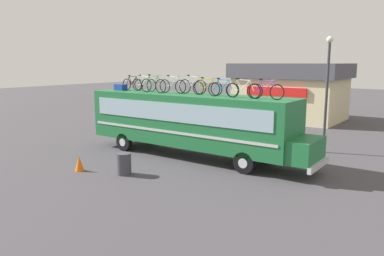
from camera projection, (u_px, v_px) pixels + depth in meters
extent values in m
plane|color=#423F44|center=(188.00, 156.00, 19.43)|extent=(120.00, 120.00, 0.00)
cube|color=#1E6B38|center=(188.00, 119.00, 19.09)|extent=(11.37, 2.45, 2.54)
cube|color=#1E6B38|center=(306.00, 150.00, 15.66)|extent=(0.98, 2.26, 0.97)
cube|color=#99B7C6|center=(172.00, 112.00, 18.02)|extent=(10.46, 0.04, 0.90)
cube|color=#99B7C6|center=(201.00, 107.00, 20.00)|extent=(10.46, 0.04, 0.90)
cube|color=silver|center=(172.00, 132.00, 18.19)|extent=(10.91, 0.03, 0.12)
cube|color=silver|center=(201.00, 125.00, 20.17)|extent=(10.91, 0.03, 0.12)
cube|color=silver|center=(318.00, 165.00, 15.44)|extent=(0.16, 2.33, 0.24)
cylinder|color=black|center=(244.00, 163.00, 16.24)|extent=(0.97, 0.28, 0.97)
cylinder|color=silver|center=(244.00, 163.00, 16.24)|extent=(0.44, 0.30, 0.44)
cylinder|color=black|center=(266.00, 153.00, 17.98)|extent=(0.97, 0.28, 0.97)
cylinder|color=silver|center=(266.00, 153.00, 17.98)|extent=(0.44, 0.30, 0.44)
cylinder|color=black|center=(124.00, 142.00, 20.51)|extent=(0.97, 0.28, 0.97)
cylinder|color=silver|center=(124.00, 142.00, 20.51)|extent=(0.44, 0.30, 0.44)
cylinder|color=black|center=(151.00, 136.00, 22.24)|extent=(0.97, 0.28, 0.97)
cylinder|color=silver|center=(151.00, 136.00, 22.24)|extent=(0.44, 0.30, 0.44)
cube|color=#193899|center=(121.00, 87.00, 21.50)|extent=(0.67, 0.43, 0.34)
torus|color=black|center=(127.00, 84.00, 21.77)|extent=(0.65, 0.04, 0.65)
torus|color=black|center=(139.00, 85.00, 21.23)|extent=(0.65, 0.04, 0.65)
cylinder|color=black|center=(130.00, 80.00, 21.57)|extent=(0.19, 0.04, 0.46)
cylinder|color=black|center=(134.00, 81.00, 21.41)|extent=(0.44, 0.04, 0.45)
cylinder|color=black|center=(133.00, 77.00, 21.41)|extent=(0.57, 0.04, 0.07)
cylinder|color=black|center=(129.00, 84.00, 21.67)|extent=(0.36, 0.03, 0.05)
cylinder|color=black|center=(128.00, 80.00, 21.67)|extent=(0.24, 0.03, 0.48)
cylinder|color=black|center=(137.00, 81.00, 21.24)|extent=(0.20, 0.03, 0.45)
cylinder|color=silver|center=(136.00, 76.00, 21.24)|extent=(0.03, 0.44, 0.03)
ellipsoid|color=black|center=(129.00, 75.00, 21.57)|extent=(0.20, 0.08, 0.06)
torus|color=black|center=(137.00, 85.00, 21.07)|extent=(0.68, 0.04, 0.68)
torus|color=black|center=(151.00, 85.00, 20.45)|extent=(0.68, 0.04, 0.68)
cylinder|color=white|center=(141.00, 80.00, 20.84)|extent=(0.21, 0.04, 0.49)
cylinder|color=white|center=(145.00, 81.00, 20.65)|extent=(0.50, 0.04, 0.47)
cylinder|color=white|center=(144.00, 76.00, 20.66)|extent=(0.65, 0.04, 0.07)
cylinder|color=white|center=(140.00, 85.00, 20.95)|extent=(0.41, 0.03, 0.05)
cylinder|color=white|center=(138.00, 80.00, 20.96)|extent=(0.26, 0.03, 0.51)
cylinder|color=white|center=(150.00, 81.00, 20.46)|extent=(0.22, 0.03, 0.48)
cylinder|color=silver|center=(149.00, 76.00, 20.47)|extent=(0.03, 0.44, 0.03)
ellipsoid|color=black|center=(140.00, 75.00, 20.84)|extent=(0.20, 0.08, 0.06)
torus|color=black|center=(146.00, 85.00, 19.94)|extent=(0.73, 0.04, 0.73)
torus|color=black|center=(161.00, 86.00, 19.36)|extent=(0.73, 0.04, 0.73)
cylinder|color=green|center=(150.00, 80.00, 19.71)|extent=(0.20, 0.04, 0.52)
cylinder|color=green|center=(155.00, 81.00, 19.54)|extent=(0.47, 0.04, 0.50)
cylinder|color=green|center=(153.00, 76.00, 19.55)|extent=(0.61, 0.04, 0.07)
cylinder|color=green|center=(149.00, 85.00, 19.82)|extent=(0.38, 0.03, 0.05)
cylinder|color=green|center=(148.00, 80.00, 19.83)|extent=(0.25, 0.03, 0.54)
cylinder|color=green|center=(159.00, 81.00, 19.36)|extent=(0.21, 0.03, 0.51)
cylinder|color=silver|center=(158.00, 75.00, 19.37)|extent=(0.03, 0.44, 0.03)
ellipsoid|color=black|center=(149.00, 75.00, 19.71)|extent=(0.20, 0.08, 0.06)
torus|color=black|center=(165.00, 86.00, 19.69)|extent=(0.70, 0.04, 0.70)
torus|color=black|center=(181.00, 87.00, 19.09)|extent=(0.70, 0.04, 0.70)
cylinder|color=white|center=(169.00, 81.00, 19.46)|extent=(0.20, 0.04, 0.50)
cylinder|color=white|center=(174.00, 82.00, 19.28)|extent=(0.48, 0.04, 0.48)
cylinder|color=white|center=(173.00, 77.00, 19.29)|extent=(0.63, 0.04, 0.07)
cylinder|color=white|center=(168.00, 86.00, 19.57)|extent=(0.40, 0.03, 0.05)
cylinder|color=white|center=(167.00, 81.00, 19.58)|extent=(0.26, 0.03, 0.52)
cylinder|color=white|center=(179.00, 82.00, 19.10)|extent=(0.22, 0.03, 0.49)
cylinder|color=silver|center=(178.00, 76.00, 19.10)|extent=(0.03, 0.44, 0.03)
ellipsoid|color=black|center=(168.00, 76.00, 19.46)|extent=(0.20, 0.08, 0.06)
torus|color=black|center=(185.00, 86.00, 19.15)|extent=(0.73, 0.04, 0.73)
torus|color=black|center=(200.00, 87.00, 18.60)|extent=(0.73, 0.04, 0.73)
cylinder|color=white|center=(189.00, 81.00, 18.94)|extent=(0.19, 0.04, 0.52)
cylinder|color=white|center=(194.00, 82.00, 18.77)|extent=(0.45, 0.04, 0.50)
cylinder|color=white|center=(193.00, 76.00, 18.77)|extent=(0.58, 0.04, 0.07)
cylinder|color=white|center=(188.00, 86.00, 19.04)|extent=(0.37, 0.03, 0.05)
cylinder|color=white|center=(187.00, 81.00, 19.04)|extent=(0.24, 0.03, 0.54)
cylinder|color=white|center=(199.00, 82.00, 18.60)|extent=(0.20, 0.03, 0.51)
cylinder|color=silver|center=(197.00, 76.00, 18.60)|extent=(0.03, 0.44, 0.03)
ellipsoid|color=black|center=(188.00, 75.00, 18.93)|extent=(0.20, 0.08, 0.06)
torus|color=black|center=(198.00, 88.00, 18.46)|extent=(0.66, 0.04, 0.66)
torus|color=black|center=(216.00, 89.00, 17.85)|extent=(0.66, 0.04, 0.66)
cylinder|color=#B2B20C|center=(204.00, 83.00, 18.23)|extent=(0.20, 0.04, 0.47)
cylinder|color=#B2B20C|center=(209.00, 84.00, 18.06)|extent=(0.49, 0.04, 0.45)
cylinder|color=#B2B20C|center=(208.00, 79.00, 18.06)|extent=(0.63, 0.04, 0.07)
cylinder|color=#B2B20C|center=(202.00, 88.00, 18.34)|extent=(0.40, 0.03, 0.05)
cylinder|color=#B2B20C|center=(200.00, 83.00, 18.35)|extent=(0.26, 0.03, 0.49)
cylinder|color=#B2B20C|center=(215.00, 84.00, 17.87)|extent=(0.22, 0.03, 0.46)
cylinder|color=silver|center=(213.00, 78.00, 17.88)|extent=(0.03, 0.44, 0.03)
ellipsoid|color=black|center=(202.00, 78.00, 18.24)|extent=(0.20, 0.08, 0.06)
torus|color=black|center=(214.00, 89.00, 17.59)|extent=(0.66, 0.04, 0.66)
torus|color=black|center=(232.00, 90.00, 17.03)|extent=(0.66, 0.04, 0.66)
cylinder|color=#197FDB|center=(219.00, 84.00, 17.38)|extent=(0.19, 0.04, 0.47)
cylinder|color=#197FDB|center=(225.00, 85.00, 17.21)|extent=(0.45, 0.04, 0.45)
cylinder|color=#197FDB|center=(223.00, 80.00, 17.22)|extent=(0.58, 0.04, 0.07)
cylinder|color=#197FDB|center=(217.00, 89.00, 17.48)|extent=(0.37, 0.03, 0.05)
cylinder|color=#197FDB|center=(216.00, 84.00, 17.48)|extent=(0.24, 0.03, 0.49)
cylinder|color=#197FDB|center=(230.00, 85.00, 17.04)|extent=(0.20, 0.03, 0.46)
cylinder|color=silver|center=(229.00, 79.00, 17.04)|extent=(0.03, 0.44, 0.03)
ellipsoid|color=black|center=(218.00, 78.00, 17.37)|extent=(0.20, 0.08, 0.06)
torus|color=black|center=(233.00, 90.00, 16.98)|extent=(0.67, 0.04, 0.67)
torus|color=black|center=(254.00, 91.00, 16.37)|extent=(0.67, 0.04, 0.67)
cylinder|color=white|center=(239.00, 85.00, 16.75)|extent=(0.20, 0.04, 0.47)
cylinder|color=white|center=(245.00, 85.00, 16.57)|extent=(0.49, 0.04, 0.46)
cylinder|color=white|center=(244.00, 80.00, 16.58)|extent=(0.63, 0.04, 0.07)
cylinder|color=white|center=(237.00, 90.00, 16.86)|extent=(0.40, 0.03, 0.05)
cylinder|color=white|center=(235.00, 85.00, 16.87)|extent=(0.26, 0.03, 0.49)
cylinder|color=white|center=(252.00, 86.00, 16.39)|extent=(0.22, 0.03, 0.46)
cylinder|color=silver|center=(250.00, 79.00, 16.39)|extent=(0.03, 0.44, 0.03)
ellipsoid|color=black|center=(238.00, 79.00, 16.76)|extent=(0.20, 0.08, 0.06)
torus|color=black|center=(256.00, 91.00, 16.35)|extent=(0.67, 0.04, 0.67)
torus|color=black|center=(277.00, 92.00, 15.79)|extent=(0.67, 0.04, 0.67)
cylinder|color=purple|center=(262.00, 86.00, 16.14)|extent=(0.19, 0.04, 0.48)
cylinder|color=purple|center=(268.00, 86.00, 15.97)|extent=(0.46, 0.04, 0.46)
cylinder|color=purple|center=(267.00, 81.00, 15.98)|extent=(0.59, 0.04, 0.07)
cylinder|color=purple|center=(260.00, 91.00, 16.24)|extent=(0.38, 0.03, 0.05)
cylinder|color=purple|center=(258.00, 86.00, 16.25)|extent=(0.24, 0.03, 0.50)
cylinder|color=purple|center=(275.00, 87.00, 15.80)|extent=(0.21, 0.03, 0.47)
cylinder|color=silver|center=(273.00, 80.00, 15.80)|extent=(0.03, 0.44, 0.03)
ellipsoid|color=black|center=(261.00, 79.00, 16.14)|extent=(0.20, 0.08, 0.06)
cube|color=beige|center=(290.00, 99.00, 31.86)|extent=(8.22, 6.12, 3.52)
cube|color=#4C4C56|center=(292.00, 71.00, 31.46)|extent=(8.88, 6.61, 1.19)
cube|color=red|center=(276.00, 92.00, 29.21)|extent=(4.93, 0.16, 0.70)
cylinder|color=#3F3F47|center=(124.00, 164.00, 16.13)|extent=(0.63, 0.63, 0.93)
cone|color=orange|center=(79.00, 163.00, 16.67)|extent=(0.40, 0.40, 0.69)
cylinder|color=#38383D|center=(326.00, 98.00, 19.71)|extent=(0.14, 0.14, 5.84)
sphere|color=#F2EDCC|center=(330.00, 40.00, 19.19)|extent=(0.34, 0.34, 0.34)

